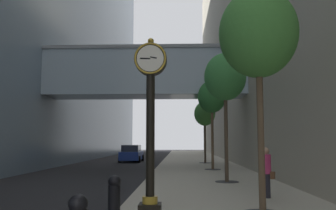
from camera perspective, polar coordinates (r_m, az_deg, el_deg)
ground_plane at (r=28.59m, az=-1.54°, el=-9.94°), size 110.00×110.00×0.00m
sidewalk_right at (r=31.56m, az=4.71°, el=-9.41°), size 6.42×80.00×0.14m
street_clock at (r=9.01m, az=-2.86°, el=-1.93°), size 0.84×0.55×4.58m
bollard_second at (r=7.61m, az=-8.71°, el=-15.42°), size 0.26×0.26×1.19m
street_tree_near at (r=10.27m, az=14.35°, el=10.94°), size 2.16×2.16×6.12m
street_tree_mid_near at (r=17.24m, az=9.22°, el=4.34°), size 2.00×2.00×6.13m
street_tree_mid_far at (r=24.34m, az=7.10°, el=1.20°), size 1.92×1.92×6.03m
street_tree_far at (r=31.46m, az=5.96°, el=-1.48°), size 1.88×1.88×5.41m
pedestrian_walking at (r=12.57m, az=15.59°, el=-10.24°), size 0.52×0.46×1.69m
car_blue_near at (r=35.36m, az=-5.90°, el=-7.82°), size 2.07×4.56×1.66m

